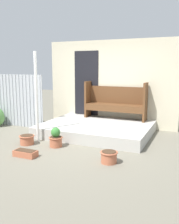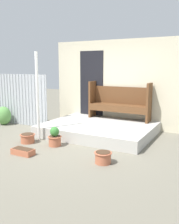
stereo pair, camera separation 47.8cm
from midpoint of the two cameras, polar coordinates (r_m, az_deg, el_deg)
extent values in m
plane|color=#706B5B|center=(5.97, -1.78, -7.32)|extent=(24.00, 24.00, 0.00)
cube|color=#B2AFA8|center=(6.79, 4.10, -3.93)|extent=(2.86, 2.18, 0.28)
cube|color=beige|center=(7.64, 7.65, 6.39)|extent=(4.06, 0.06, 2.60)
cube|color=black|center=(7.91, 2.18, 6.56)|extent=(0.80, 0.02, 2.00)
cube|color=#ADB2B7|center=(8.38, -16.27, 2.92)|extent=(3.00, 0.02, 1.58)
cylinder|color=silver|center=(8.59, -17.86, 3.00)|extent=(0.04, 0.04, 1.58)
cylinder|color=silver|center=(8.50, -17.27, 2.96)|extent=(0.04, 0.04, 1.58)
cylinder|color=silver|center=(8.41, -16.67, 2.92)|extent=(0.04, 0.04, 1.58)
cylinder|color=silver|center=(8.33, -16.06, 2.88)|extent=(0.04, 0.04, 1.58)
cylinder|color=silver|center=(8.24, -15.43, 2.84)|extent=(0.04, 0.04, 1.58)
cylinder|color=silver|center=(8.16, -14.79, 2.80)|extent=(0.04, 0.04, 1.58)
cylinder|color=silver|center=(8.07, -14.14, 2.75)|extent=(0.04, 0.04, 1.58)
cylinder|color=silver|center=(7.99, -13.48, 2.70)|extent=(0.04, 0.04, 1.58)
cylinder|color=silver|center=(7.91, -12.80, 2.66)|extent=(0.04, 0.04, 1.58)
cylinder|color=silver|center=(7.83, -12.10, 2.61)|extent=(0.04, 0.04, 1.58)
cylinder|color=silver|center=(7.75, -11.40, 2.55)|extent=(0.04, 0.04, 1.58)
cylinder|color=silver|center=(7.67, -10.67, 2.50)|extent=(0.04, 0.04, 1.58)
cylinder|color=silver|center=(7.59, -9.94, 2.45)|extent=(0.04, 0.04, 1.58)
cylinder|color=silver|center=(7.52, -9.19, 2.39)|extent=(0.04, 0.04, 1.58)
cylinder|color=silver|center=(7.44, -8.42, 2.34)|extent=(0.04, 0.04, 1.58)
cylinder|color=white|center=(6.13, -9.62, 3.35)|extent=(0.07, 0.07, 2.16)
cube|color=brown|center=(7.69, 2.43, 2.98)|extent=(0.07, 0.40, 1.09)
cube|color=brown|center=(7.09, 15.35, 2.00)|extent=(0.07, 0.40, 1.09)
cube|color=brown|center=(7.36, 8.60, 1.52)|extent=(1.71, 0.42, 0.04)
cube|color=brown|center=(7.20, 8.07, 0.55)|extent=(1.71, 0.05, 0.16)
cube|color=brown|center=(7.49, 9.14, 3.78)|extent=(1.71, 0.06, 0.51)
cylinder|color=#B26042|center=(6.16, -11.83, -5.96)|extent=(0.32, 0.32, 0.21)
torus|color=#B26042|center=(6.13, -11.86, -5.11)|extent=(0.37, 0.37, 0.02)
cylinder|color=#422D1E|center=(6.13, -11.86, -4.97)|extent=(0.30, 0.30, 0.01)
cylinder|color=#B26042|center=(5.82, -5.60, -6.66)|extent=(0.28, 0.28, 0.23)
torus|color=#B26042|center=(5.80, -5.62, -5.69)|extent=(0.32, 0.32, 0.02)
cylinder|color=#422D1E|center=(5.79, -5.62, -5.54)|extent=(0.26, 0.26, 0.01)
ellipsoid|color=#387A33|center=(5.76, -5.64, -4.50)|extent=(0.21, 0.21, 0.23)
cylinder|color=#B26042|center=(4.82, 6.01, -10.39)|extent=(0.30, 0.30, 0.22)
torus|color=#B26042|center=(4.79, 6.03, -9.30)|extent=(0.34, 0.34, 0.02)
cylinder|color=#422D1E|center=(4.78, 6.03, -9.12)|extent=(0.28, 0.28, 0.01)
cube|color=#B26042|center=(5.38, -12.51, -8.87)|extent=(0.48, 0.23, 0.12)
cube|color=#422D1E|center=(5.36, -12.53, -8.20)|extent=(0.43, 0.19, 0.01)
ellipsoid|color=#599347|center=(8.24, -17.49, -0.81)|extent=(0.49, 0.44, 0.58)
camera|label=1|loc=(0.24, -87.72, 0.41)|focal=40.00mm
camera|label=2|loc=(0.24, 92.28, -0.41)|focal=40.00mm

